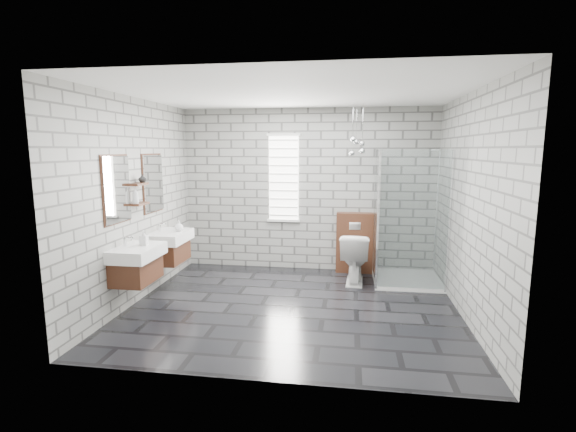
% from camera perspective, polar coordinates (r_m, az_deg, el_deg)
% --- Properties ---
extents(floor, '(4.20, 3.60, 0.02)m').
position_cam_1_polar(floor, '(5.57, 0.64, -12.37)').
color(floor, black).
rests_on(floor, ground).
extents(ceiling, '(4.20, 3.60, 0.02)m').
position_cam_1_polar(ceiling, '(5.23, 0.69, 16.59)').
color(ceiling, white).
rests_on(ceiling, wall_back).
extents(wall_back, '(4.20, 0.02, 2.70)m').
position_cam_1_polar(wall_back, '(7.01, 2.68, 3.54)').
color(wall_back, '#979792').
rests_on(wall_back, floor).
extents(wall_front, '(4.20, 0.02, 2.70)m').
position_cam_1_polar(wall_front, '(3.47, -3.40, -2.18)').
color(wall_front, '#979792').
rests_on(wall_front, floor).
extents(wall_left, '(0.02, 3.60, 2.70)m').
position_cam_1_polar(wall_left, '(5.89, -20.12, 1.94)').
color(wall_left, '#979792').
rests_on(wall_left, floor).
extents(wall_right, '(0.02, 3.60, 2.70)m').
position_cam_1_polar(wall_right, '(5.37, 23.59, 1.08)').
color(wall_right, '#979792').
rests_on(wall_right, floor).
extents(vanity_left, '(0.47, 0.70, 1.57)m').
position_cam_1_polar(vanity_left, '(5.49, -20.29, -4.87)').
color(vanity_left, '#4B2717').
rests_on(vanity_left, wall_left).
extents(vanity_right, '(0.47, 0.70, 1.57)m').
position_cam_1_polar(vanity_right, '(6.31, -16.18, -2.89)').
color(vanity_right, '#4B2717').
rests_on(vanity_right, wall_left).
extents(shelf_lower, '(0.14, 0.30, 0.03)m').
position_cam_1_polar(shelf_lower, '(5.82, -19.64, 1.58)').
color(shelf_lower, '#4B2717').
rests_on(shelf_lower, wall_left).
extents(shelf_upper, '(0.14, 0.30, 0.03)m').
position_cam_1_polar(shelf_upper, '(5.79, -19.78, 4.13)').
color(shelf_upper, '#4B2717').
rests_on(shelf_upper, wall_left).
extents(window, '(0.56, 0.05, 1.48)m').
position_cam_1_polar(window, '(7.02, -0.60, 5.19)').
color(window, white).
rests_on(window, wall_back).
extents(cistern_panel, '(0.60, 0.20, 1.00)m').
position_cam_1_polar(cistern_panel, '(7.00, 9.07, -3.62)').
color(cistern_panel, '#4B2717').
rests_on(cistern_panel, floor).
extents(flush_plate, '(0.18, 0.01, 0.12)m').
position_cam_1_polar(flush_plate, '(6.84, 9.14, -1.36)').
color(flush_plate, silver).
rests_on(flush_plate, cistern_panel).
extents(shower_enclosure, '(1.00, 1.00, 2.03)m').
position_cam_1_polar(shower_enclosure, '(6.55, 15.28, -4.70)').
color(shower_enclosure, white).
rests_on(shower_enclosure, floor).
extents(pendant_cluster, '(0.24, 0.23, 0.77)m').
position_cam_1_polar(pendant_cluster, '(6.52, 9.42, 9.53)').
color(pendant_cluster, silver).
rests_on(pendant_cluster, ceiling).
extents(toilet, '(0.46, 0.77, 0.77)m').
position_cam_1_polar(toilet, '(6.51, 9.09, -5.62)').
color(toilet, white).
rests_on(toilet, floor).
extents(soap_bottle_a, '(0.09, 0.09, 0.19)m').
position_cam_1_polar(soap_bottle_a, '(5.47, -19.11, -2.84)').
color(soap_bottle_a, '#B2B2B2').
rests_on(soap_bottle_a, vanity_left).
extents(soap_bottle_b, '(0.13, 0.13, 0.16)m').
position_cam_1_polar(soap_bottle_b, '(6.27, -14.71, -1.31)').
color(soap_bottle_b, '#B2B2B2').
rests_on(soap_bottle_b, vanity_right).
extents(soap_bottle_c, '(0.11, 0.11, 0.21)m').
position_cam_1_polar(soap_bottle_c, '(5.70, -20.15, 2.64)').
color(soap_bottle_c, '#B2B2B2').
rests_on(soap_bottle_c, shelf_lower).
extents(vase, '(0.12, 0.12, 0.11)m').
position_cam_1_polar(vase, '(5.86, -19.29, 4.88)').
color(vase, '#B2B2B2').
rests_on(vase, shelf_upper).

